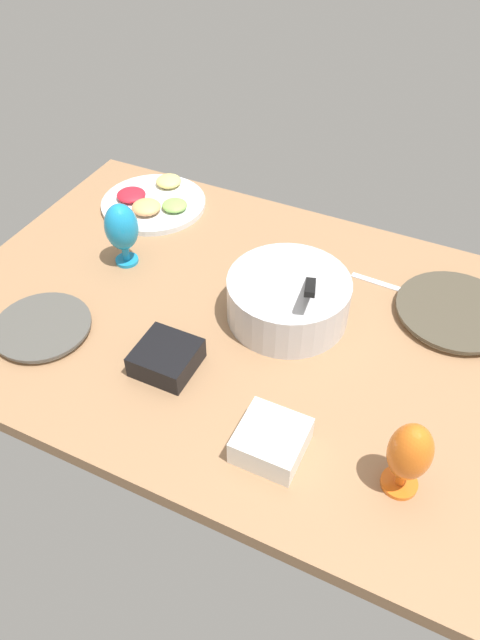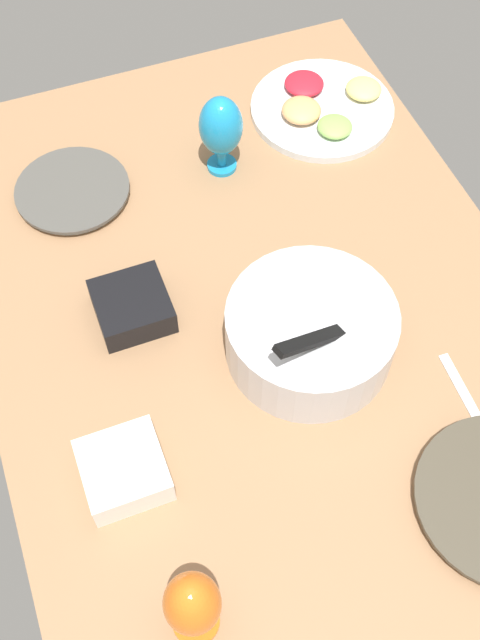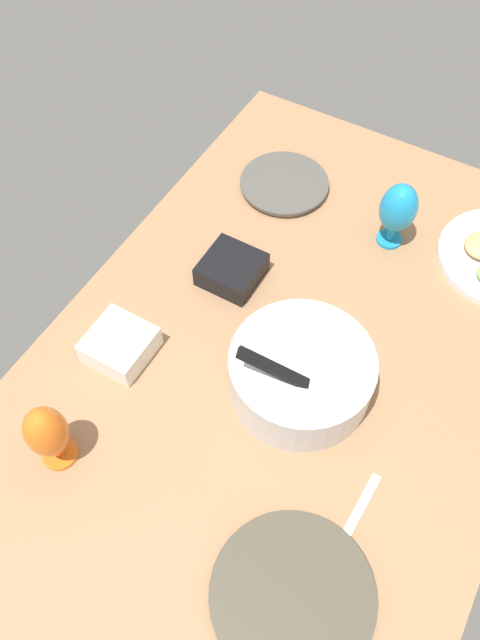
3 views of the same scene
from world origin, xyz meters
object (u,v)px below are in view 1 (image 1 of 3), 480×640
object	(u,v)px
mixing_bowl	(288,297)
square_bowl_white	(271,440)
hurricane_glass_orange	(409,454)
fruit_platter	(153,202)
hurricane_glass_blue	(122,229)
dinner_plate_left	(43,328)
square_bowl_black	(166,357)
dinner_plate_right	(455,312)

from	to	relation	value
mixing_bowl	square_bowl_white	bearing A→B (deg)	-72.45
hurricane_glass_orange	square_bowl_white	world-z (taller)	hurricane_glass_orange
fruit_platter	hurricane_glass_blue	distance (cm)	29.87
dinner_plate_left	mixing_bowl	xyz separation A→B (cm)	(52.32, 31.14, 5.13)
hurricane_glass_orange	hurricane_glass_blue	world-z (taller)	hurricane_glass_blue
square_bowl_black	fruit_platter	bearing A→B (deg)	124.22
fruit_platter	hurricane_glass_blue	bearing A→B (deg)	-73.77
dinner_plate_left	square_bowl_black	size ratio (longest dim) A/B	1.77
mixing_bowl	square_bowl_black	bearing A→B (deg)	-123.87
hurricane_glass_blue	mixing_bowl	bearing A→B (deg)	-1.06
mixing_bowl	square_bowl_black	distance (cm)	33.69
fruit_platter	hurricane_glass_blue	xyz separation A→B (cm)	(7.90, -27.15, 9.64)
mixing_bowl	square_bowl_white	distance (cm)	40.34
fruit_platter	square_bowl_black	world-z (taller)	square_bowl_black
hurricane_glass_orange	square_bowl_white	bearing A→B (deg)	-172.41
dinner_plate_left	fruit_platter	bearing A→B (deg)	94.25
square_bowl_white	dinner_plate_right	bearing A→B (deg)	65.11
hurricane_glass_orange	square_bowl_black	world-z (taller)	hurricane_glass_orange
square_bowl_black	square_bowl_white	bearing A→B (deg)	-18.83
dinner_plate_right	hurricane_glass_blue	world-z (taller)	hurricane_glass_blue
dinner_plate_left	hurricane_glass_blue	bearing A→B (deg)	83.76
dinner_plate_left	fruit_platter	xyz separation A→B (cm)	(-4.40, 59.18, 0.52)
dinner_plate_left	square_bowl_white	xyz separation A→B (cm)	(64.46, -7.24, 2.35)
dinner_plate_right	square_bowl_black	xyz separation A→B (cm)	(-57.10, -46.08, 1.93)
dinner_plate_right	square_bowl_black	world-z (taller)	square_bowl_black
square_bowl_black	mixing_bowl	bearing A→B (deg)	56.13
mixing_bowl	dinner_plate_right	bearing A→B (deg)	25.39
fruit_platter	dinner_plate_left	bearing A→B (deg)	-85.75
mixing_bowl	hurricane_glass_blue	world-z (taller)	mixing_bowl
dinner_plate_left	square_bowl_black	world-z (taller)	square_bowl_black
square_bowl_black	dinner_plate_right	bearing A→B (deg)	38.90
hurricane_glass_orange	mixing_bowl	bearing A→B (deg)	137.42
dinner_plate_right	mixing_bowl	distance (cm)	42.79
mixing_bowl	hurricane_glass_orange	xyz separation A→B (cm)	(38.01, -34.93, 4.41)
fruit_platter	square_bowl_white	bearing A→B (deg)	-43.97
dinner_plate_left	dinner_plate_right	size ratio (longest dim) A/B	0.80
fruit_platter	mixing_bowl	bearing A→B (deg)	-26.31
mixing_bowl	fruit_platter	xyz separation A→B (cm)	(-56.72, 28.05, -4.62)
dinner_plate_left	mixing_bowl	size ratio (longest dim) A/B	0.79
dinner_plate_right	mixing_bowl	bearing A→B (deg)	-154.61
square_bowl_black	hurricane_glass_orange	bearing A→B (deg)	-7.10
square_bowl_black	dinner_plate_left	bearing A→B (deg)	-174.44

